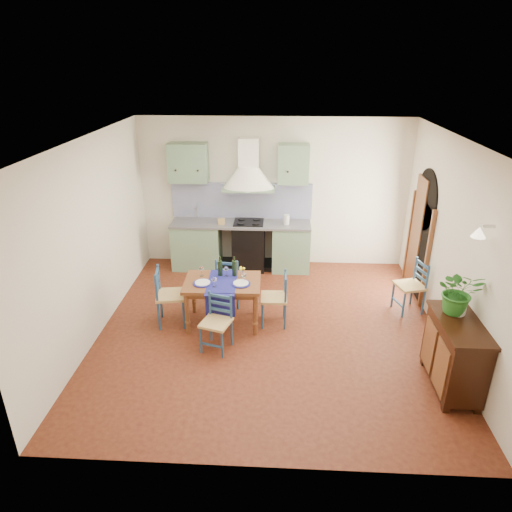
# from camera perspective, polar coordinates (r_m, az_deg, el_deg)

# --- Properties ---
(floor) EXTENTS (5.00, 5.00, 0.00)m
(floor) POSITION_cam_1_polar(r_m,az_deg,el_deg) (6.94, 1.62, -9.20)
(floor) COLOR #3F150D
(floor) RESTS_ON ground
(back_wall) EXTENTS (5.00, 0.96, 2.80)m
(back_wall) POSITION_cam_1_polar(r_m,az_deg,el_deg) (8.58, -1.00, 5.24)
(back_wall) COLOR beige
(back_wall) RESTS_ON ground
(right_wall) EXTENTS (0.26, 5.00, 2.80)m
(right_wall) POSITION_cam_1_polar(r_m,az_deg,el_deg) (6.98, 22.75, 1.40)
(right_wall) COLOR beige
(right_wall) RESTS_ON ground
(left_wall) EXTENTS (0.04, 5.00, 2.80)m
(left_wall) POSITION_cam_1_polar(r_m,az_deg,el_deg) (6.81, -19.77, 1.91)
(left_wall) COLOR beige
(left_wall) RESTS_ON ground
(ceiling) EXTENTS (5.00, 5.00, 0.01)m
(ceiling) POSITION_cam_1_polar(r_m,az_deg,el_deg) (5.90, 1.94, 14.29)
(ceiling) COLOR white
(ceiling) RESTS_ON back_wall
(dining_table) EXTENTS (1.14, 0.86, 1.03)m
(dining_table) POSITION_cam_1_polar(r_m,az_deg,el_deg) (6.81, -4.18, -3.79)
(dining_table) COLOR brown
(dining_table) RESTS_ON ground
(chair_near) EXTENTS (0.47, 0.47, 0.81)m
(chair_near) POSITION_cam_1_polar(r_m,az_deg,el_deg) (6.35, -4.93, -8.25)
(chair_near) COLOR navy
(chair_near) RESTS_ON ground
(chair_far) EXTENTS (0.44, 0.44, 0.85)m
(chair_far) POSITION_cam_1_polar(r_m,az_deg,el_deg) (7.41, -3.38, -3.01)
(chair_far) COLOR navy
(chair_far) RESTS_ON ground
(chair_left) EXTENTS (0.49, 0.49, 0.92)m
(chair_left) POSITION_cam_1_polar(r_m,az_deg,el_deg) (6.99, -10.83, -4.90)
(chair_left) COLOR navy
(chair_left) RESTS_ON ground
(chair_right) EXTENTS (0.40, 0.40, 0.84)m
(chair_right) POSITION_cam_1_polar(r_m,az_deg,el_deg) (6.89, 2.50, -5.29)
(chair_right) COLOR navy
(chair_right) RESTS_ON ground
(chair_spare) EXTENTS (0.50, 0.50, 0.86)m
(chair_spare) POSITION_cam_1_polar(r_m,az_deg,el_deg) (7.62, 18.86, -3.56)
(chair_spare) COLOR navy
(chair_spare) RESTS_ON ground
(sideboard) EXTENTS (0.50, 1.05, 0.94)m
(sideboard) POSITION_cam_1_polar(r_m,az_deg,el_deg) (6.08, 23.56, -10.99)
(sideboard) COLOR black
(sideboard) RESTS_ON ground
(potted_plant) EXTENTS (0.57, 0.52, 0.57)m
(potted_plant) POSITION_cam_1_polar(r_m,az_deg,el_deg) (5.92, 24.04, -4.09)
(potted_plant) COLOR #246820
(potted_plant) RESTS_ON sideboard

